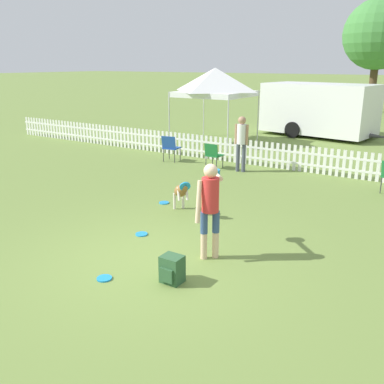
# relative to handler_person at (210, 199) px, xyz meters

# --- Properties ---
(ground_plane) EXTENTS (240.00, 240.00, 0.00)m
(ground_plane) POSITION_rel_handler_person_xyz_m (-0.71, -0.60, -1.01)
(ground_plane) COLOR olive
(handler_person) EXTENTS (0.63, 1.04, 1.60)m
(handler_person) POSITION_rel_handler_person_xyz_m (0.00, 0.00, 0.00)
(handler_person) COLOR beige
(handler_person) RESTS_ON ground_plane
(leaping_dog) EXTENTS (0.82, 0.80, 0.81)m
(leaping_dog) POSITION_rel_handler_person_xyz_m (-1.61, 1.55, -0.51)
(leaping_dog) COLOR olive
(leaping_dog) RESTS_ON ground_plane
(frisbee_near_handler) EXTENTS (0.23, 0.23, 0.02)m
(frisbee_near_handler) POSITION_rel_handler_person_xyz_m (-0.93, -1.53, -0.99)
(frisbee_near_handler) COLOR #1E8CD8
(frisbee_near_handler) RESTS_ON ground_plane
(frisbee_near_dog) EXTENTS (0.23, 0.23, 0.02)m
(frisbee_near_dog) POSITION_rel_handler_person_xyz_m (-1.56, 0.11, -0.99)
(frisbee_near_dog) COLOR #1E8CD8
(frisbee_near_dog) RESTS_ON ground_plane
(frisbee_midfield) EXTENTS (0.23, 0.23, 0.02)m
(frisbee_midfield) POSITION_rel_handler_person_xyz_m (-2.32, 1.87, -0.99)
(frisbee_midfield) COLOR #1E8CD8
(frisbee_midfield) RESTS_ON ground_plane
(backpack_on_grass) EXTENTS (0.31, 0.30, 0.41)m
(backpack_on_grass) POSITION_rel_handler_person_xyz_m (-0.02, -1.05, -0.80)
(backpack_on_grass) COLOR #2D5633
(backpack_on_grass) RESTS_ON ground_plane
(picket_fence) EXTENTS (25.47, 0.04, 0.78)m
(picket_fence) POSITION_rel_handler_person_xyz_m (-0.71, 6.51, -0.61)
(picket_fence) COLOR white
(picket_fence) RESTS_ON ground_plane
(folding_chair_blue_left) EXTENTS (0.46, 0.47, 0.78)m
(folding_chair_blue_left) POSITION_rel_handler_person_xyz_m (-3.05, 5.39, -0.54)
(folding_chair_blue_left) COLOR #333338
(folding_chair_blue_left) RESTS_ON ground_plane
(folding_chair_center) EXTENTS (0.55, 0.57, 0.85)m
(folding_chair_center) POSITION_rel_handler_person_xyz_m (-4.71, 5.49, -0.49)
(folding_chair_center) COLOR #333338
(folding_chair_center) RESTS_ON ground_plane
(canopy_tent_main) EXTENTS (2.62, 2.62, 2.93)m
(canopy_tent_main) POSITION_rel_handler_person_xyz_m (-5.19, 9.19, 1.38)
(canopy_tent_main) COLOR silver
(canopy_tent_main) RESTS_ON ground_plane
(spectator_standing) EXTENTS (0.41, 0.27, 1.63)m
(spectator_standing) POSITION_rel_handler_person_xyz_m (-2.19, 5.53, -0.02)
(spectator_standing) COLOR #474C5B
(spectator_standing) RESTS_ON ground_plane
(equipment_trailer) EXTENTS (5.53, 3.03, 2.25)m
(equipment_trailer) POSITION_rel_handler_person_xyz_m (-2.26, 13.23, 0.19)
(equipment_trailer) COLOR white
(equipment_trailer) RESTS_ON ground_plane
(tree_left_grove) EXTENTS (4.33, 4.33, 6.98)m
(tree_left_grove) POSITION_rel_handler_person_xyz_m (-2.24, 24.48, 3.78)
(tree_left_grove) COLOR #4C3823
(tree_left_grove) RESTS_ON ground_plane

